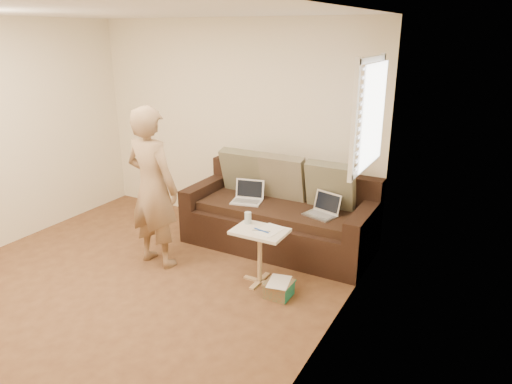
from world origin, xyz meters
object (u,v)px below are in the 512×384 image
at_px(laptop_silver, 320,216).
at_px(laptop_white, 246,203).
at_px(sofa, 279,213).
at_px(striped_box, 279,289).
at_px(person, 153,188).
at_px(side_table, 260,256).
at_px(drinking_glass, 248,218).

bearing_deg(laptop_silver, laptop_white, -162.62).
xyz_separation_m(sofa, striped_box, (0.50, -1.01, -0.35)).
bearing_deg(person, side_table, -168.94).
relative_size(laptop_silver, person, 0.19).
distance_m(person, striped_box, 1.69).
height_order(laptop_silver, person, person).
distance_m(laptop_silver, laptop_white, 0.92).
bearing_deg(sofa, side_table, -76.50).
bearing_deg(side_table, drinking_glass, 154.04).
height_order(sofa, laptop_white, sofa).
relative_size(person, side_table, 3.00).
distance_m(laptop_white, side_table, 0.98).
distance_m(sofa, drinking_glass, 0.80).
xyz_separation_m(drinking_glass, striped_box, (0.47, -0.24, -0.56)).
relative_size(laptop_white, striped_box, 1.37).
bearing_deg(laptop_silver, drinking_glass, -111.10).
xyz_separation_m(laptop_silver, striped_box, (-0.05, -0.92, -0.44)).
distance_m(laptop_silver, drinking_glass, 0.87).
bearing_deg(drinking_glass, side_table, -25.96).
bearing_deg(laptop_white, person, -137.48).
height_order(laptop_white, drinking_glass, drinking_glass).
bearing_deg(laptop_silver, sofa, -173.01).
distance_m(sofa, side_table, 0.90).
distance_m(laptop_silver, side_table, 0.87).
xyz_separation_m(laptop_white, striped_box, (0.87, -0.90, -0.44)).
height_order(laptop_silver, striped_box, laptop_silver).
height_order(side_table, striped_box, side_table).
relative_size(sofa, striped_box, 8.68).
relative_size(laptop_silver, drinking_glass, 2.81).
distance_m(laptop_white, striped_box, 1.33).
bearing_deg(sofa, person, -134.52).
distance_m(person, drinking_glass, 1.07).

